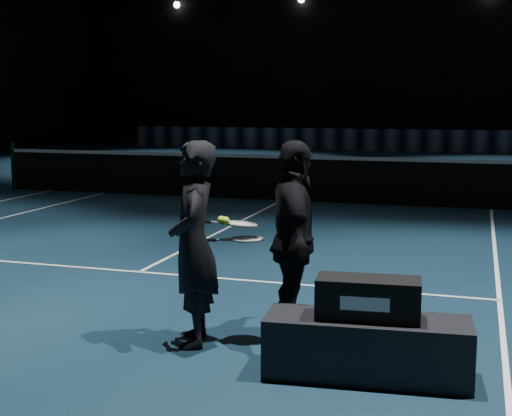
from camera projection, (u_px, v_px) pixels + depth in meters
The scene contains 15 objects.
floor at pixel (281, 201), 14.61m from camera, with size 36.00×36.00×0.00m, color #0D1D32.
wall_back at pixel (392, 32), 30.85m from camera, with size 30.00×30.00×0.00m, color black.
court_lines at pixel (281, 201), 14.61m from camera, with size 10.98×23.78×0.01m, color white, non-canonical shape.
net_post_left at pixel (13, 166), 16.41m from camera, with size 0.10×0.10×1.10m, color black.
net_mesh at pixel (281, 180), 14.54m from camera, with size 12.80×0.02×0.86m, color black.
net_tape at pixel (281, 157), 14.47m from camera, with size 12.80×0.03×0.07m, color white.
sponsor_backdrop at pixel (381, 140), 29.17m from camera, with size 22.00×0.15×0.90m, color black.
player_bench at pixel (367, 347), 5.29m from camera, with size 1.51×0.50×0.45m, color black.
racket_bag at pixel (368, 298), 5.24m from camera, with size 0.76×0.32×0.30m, color black.
bag_signature at pixel (365, 304), 5.08m from camera, with size 0.35×0.00×0.10m, color white.
player_a at pixel (194, 244), 5.93m from camera, with size 0.63×0.41×1.72m, color black.
player_b at pixel (294, 242), 6.04m from camera, with size 1.01×0.42×1.72m, color black.
racket_lower at pixel (247, 239), 5.98m from camera, with size 0.68×0.22×0.03m, color black, non-canonical shape.
racket_upper at pixel (241, 224), 6.00m from camera, with size 0.68×0.22×0.03m, color black, non-canonical shape.
tennis_balls at pixel (224, 218), 5.94m from camera, with size 0.12×0.10×0.12m, color #C4D62D, non-canonical shape.
Camera 1 is at (3.84, -13.95, 2.04)m, focal length 50.00 mm.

